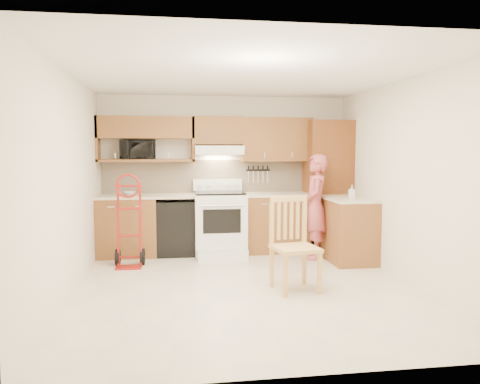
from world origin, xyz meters
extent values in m
cube|color=beige|center=(0.00, 0.00, -0.01)|extent=(4.00, 4.50, 0.02)
cube|color=white|center=(0.00, 0.00, 2.51)|extent=(4.00, 4.50, 0.02)
cube|color=white|center=(0.00, 2.26, 1.25)|extent=(4.00, 0.02, 2.50)
cube|color=white|center=(0.00, -2.26, 1.25)|extent=(4.00, 0.02, 2.50)
cube|color=white|center=(-2.01, 0.00, 1.25)|extent=(0.02, 4.50, 2.50)
cube|color=white|center=(2.01, 0.00, 1.25)|extent=(0.02, 4.50, 2.50)
cube|color=beige|center=(0.00, 2.23, 1.20)|extent=(3.92, 0.03, 0.55)
cube|color=brown|center=(-1.55, 1.95, 0.45)|extent=(0.90, 0.60, 0.90)
cube|color=black|center=(-0.80, 1.95, 0.42)|extent=(0.60, 0.60, 0.85)
cube|color=brown|center=(0.83, 1.95, 0.45)|extent=(1.14, 0.60, 0.90)
cube|color=beige|center=(-1.25, 1.95, 0.92)|extent=(1.50, 0.63, 0.04)
cube|color=beige|center=(0.83, 1.95, 0.92)|extent=(1.14, 0.63, 0.04)
cube|color=brown|center=(1.70, 1.15, 0.45)|extent=(0.60, 1.00, 0.90)
cube|color=beige|center=(1.70, 1.15, 0.92)|extent=(0.63, 1.00, 0.04)
cube|color=brown|center=(1.65, 1.95, 1.05)|extent=(0.70, 0.60, 2.10)
cube|color=brown|center=(-1.25, 2.08, 1.98)|extent=(1.50, 0.33, 0.34)
cube|color=brown|center=(-1.25, 2.08, 1.47)|extent=(1.50, 0.33, 0.04)
cube|color=brown|center=(-0.12, 2.08, 1.94)|extent=(0.76, 0.33, 0.44)
cube|color=brown|center=(0.83, 2.08, 1.80)|extent=(1.14, 0.33, 0.70)
cube|color=white|center=(-0.12, 2.02, 1.63)|extent=(0.76, 0.46, 0.14)
imported|color=black|center=(-1.39, 2.08, 1.64)|extent=(0.57, 0.42, 0.30)
imported|color=#BB4F54|center=(1.27, 1.35, 0.79)|extent=(0.51, 0.65, 1.57)
imported|color=white|center=(1.70, 1.01, 1.04)|extent=(0.11, 0.11, 0.19)
imported|color=white|center=(-1.49, 1.95, 0.97)|extent=(0.28, 0.28, 0.05)
camera|label=1|loc=(-0.87, -5.44, 1.65)|focal=35.36mm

